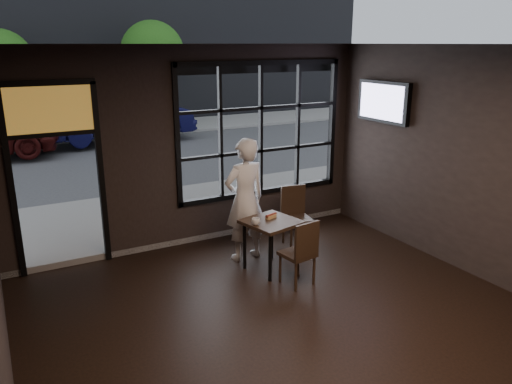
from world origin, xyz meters
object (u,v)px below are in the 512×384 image
cafe_table (271,245)px  chair_near (297,252)px  navy_car (119,116)px  man (245,200)px

cafe_table → chair_near: 0.58m
chair_near → cafe_table: bearing=-89.0°
cafe_table → navy_car: navy_car is taller
man → chair_near: bearing=96.5°
chair_near → man: bearing=-86.1°
cafe_table → man: 0.80m
chair_near → navy_car: navy_car is taller
man → navy_car: (0.63, 10.25, -0.04)m
chair_near → man: 1.23m
cafe_table → man: bearing=91.7°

